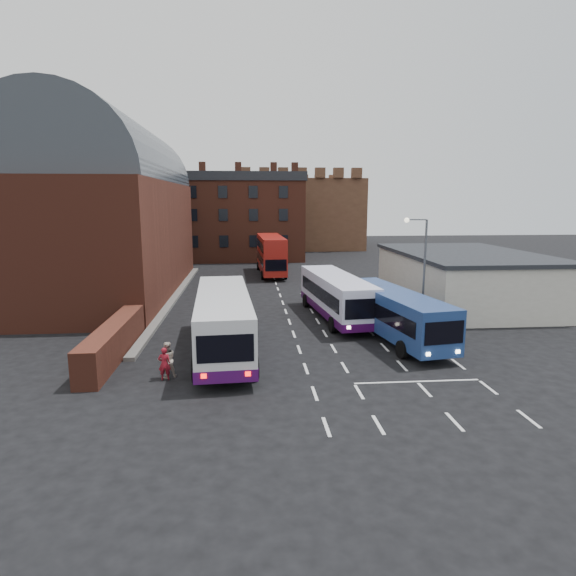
{
  "coord_description": "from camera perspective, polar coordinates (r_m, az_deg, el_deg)",
  "views": [
    {
      "loc": [
        -2.87,
        -23.9,
        8.42
      ],
      "look_at": [
        0.0,
        10.0,
        2.2
      ],
      "focal_mm": 30.0,
      "sensor_mm": 36.0,
      "label": 1
    }
  ],
  "objects": [
    {
      "name": "pedestrian_beige",
      "position": [
        24.0,
        -14.16,
        -8.26
      ],
      "size": [
        1.05,
        0.94,
        1.77
      ],
      "primitive_type": "imported",
      "rotation": [
        0.0,
        0.0,
        3.51
      ],
      "color": "beige",
      "rests_on": "ground"
    },
    {
      "name": "pedestrian_red",
      "position": [
        23.75,
        -14.43,
        -8.69
      ],
      "size": [
        0.61,
        0.42,
        1.6
      ],
      "primitive_type": "imported",
      "rotation": [
        0.0,
        0.0,
        3.21
      ],
      "color": "maroon",
      "rests_on": "ground"
    },
    {
      "name": "ground",
      "position": [
        25.5,
        1.92,
        -8.92
      ],
      "size": [
        180.0,
        180.0,
        0.0
      ],
      "primitive_type": "plane",
      "color": "black"
    },
    {
      "name": "bus_white_inbound",
      "position": [
        34.65,
        5.72,
        -0.64
      ],
      "size": [
        3.8,
        11.64,
        3.12
      ],
      "rotation": [
        0.0,
        0.0,
        3.25
      ],
      "color": "white",
      "rests_on": "ground"
    },
    {
      "name": "bus_blue",
      "position": [
        30.02,
        12.49,
        -2.73
      ],
      "size": [
        4.23,
        11.13,
        2.96
      ],
      "rotation": [
        0.0,
        0.0,
        3.31
      ],
      "color": "navy",
      "rests_on": "ground"
    },
    {
      "name": "bus_red_double",
      "position": [
        55.03,
        -2.02,
        4.01
      ],
      "size": [
        3.12,
        11.11,
        4.41
      ],
      "rotation": [
        0.0,
        0.0,
        3.18
      ],
      "color": "#9E1912",
      "rests_on": "ground"
    },
    {
      "name": "brick_terrace",
      "position": [
        70.03,
        -7.46,
        7.88
      ],
      "size": [
        22.0,
        10.0,
        11.0
      ],
      "primitive_type": "cube",
      "color": "brown",
      "rests_on": "ground"
    },
    {
      "name": "forecourt_wall",
      "position": [
        27.95,
        -19.96,
        -5.89
      ],
      "size": [
        1.2,
        10.0,
        1.8
      ],
      "primitive_type": "cube",
      "color": "#602B1E",
      "rests_on": "ground"
    },
    {
      "name": "castle_keep",
      "position": [
        90.37,
        0.81,
        8.82
      ],
      "size": [
        22.0,
        22.0,
        12.0
      ],
      "primitive_type": "cube",
      "color": "brown",
      "rests_on": "ground"
    },
    {
      "name": "street_lamp",
      "position": [
        32.45,
        15.45,
        2.9
      ],
      "size": [
        1.47,
        0.5,
        7.32
      ],
      "rotation": [
        0.0,
        0.0,
        -0.21
      ],
      "color": "#4F5358",
      "rests_on": "ground"
    },
    {
      "name": "bus_white_outbound",
      "position": [
        26.99,
        -7.67,
        -3.52
      ],
      "size": [
        3.69,
        12.49,
        3.37
      ],
      "rotation": [
        0.0,
        0.0,
        0.06
      ],
      "color": "silver",
      "rests_on": "ground"
    },
    {
      "name": "railway_station",
      "position": [
        46.65,
        -20.8,
        8.73
      ],
      "size": [
        12.0,
        28.0,
        16.0
      ],
      "color": "#602B1E",
      "rests_on": "ground"
    },
    {
      "name": "cream_building",
      "position": [
        42.37,
        20.18,
        1.22
      ],
      "size": [
        10.4,
        16.4,
        4.25
      ],
      "color": "beige",
      "rests_on": "ground"
    }
  ]
}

